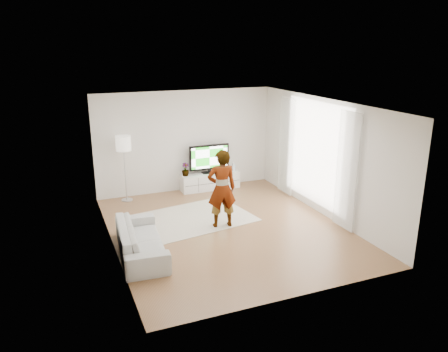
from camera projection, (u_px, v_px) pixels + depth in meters
name	position (u px, v px, depth m)	size (l,w,h in m)	color
floor	(227.00, 228.00, 9.86)	(6.00, 6.00, 0.00)	olive
ceiling	(227.00, 104.00, 9.04)	(6.00, 6.00, 0.00)	white
wall_left	(109.00, 182.00, 8.54)	(0.02, 6.00, 2.80)	silver
wall_right	(324.00, 158.00, 10.35)	(0.02, 6.00, 2.80)	silver
wall_back	(185.00, 141.00, 12.10)	(5.00, 0.02, 2.80)	silver
wall_front	(301.00, 218.00, 6.79)	(5.00, 0.02, 2.80)	silver
window	(316.00, 153.00, 10.59)	(0.01, 2.60, 2.50)	white
curtain_near	(347.00, 171.00, 9.44)	(0.04, 0.70, 2.60)	white
curtain_far	(286.00, 146.00, 11.75)	(0.04, 0.70, 2.60)	white
media_console	(210.00, 181.00, 12.46)	(1.68, 0.48, 0.47)	white
television	(209.00, 158.00, 12.29)	(1.17, 0.23, 0.81)	black
game_console	(234.00, 167.00, 12.63)	(0.08, 0.15, 0.20)	white
potted_plant	(185.00, 169.00, 12.08)	(0.20, 0.20, 0.36)	#3F7238
rug	(194.00, 218.00, 10.41)	(2.66, 1.91, 0.01)	beige
player	(222.00, 189.00, 9.71)	(0.65, 0.43, 1.78)	#334772
sofa	(141.00, 239.00, 8.58)	(2.12, 0.83, 0.62)	beige
floor_lamp	(123.00, 146.00, 11.18)	(0.39, 0.39, 1.74)	silver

